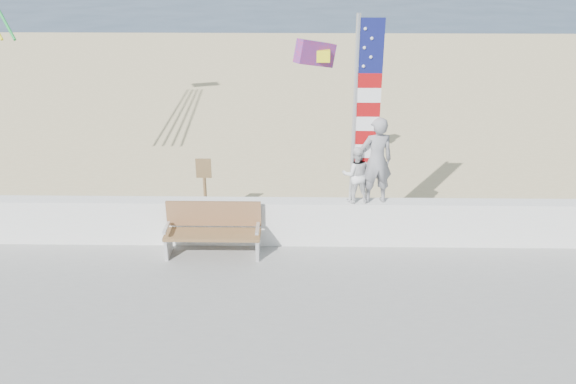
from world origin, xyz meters
name	(u,v)px	position (x,y,z in m)	size (l,w,h in m)	color
ground	(275,307)	(0.00, 0.00, 0.00)	(220.00, 220.00, 0.00)	#2D415A
sand	(285,138)	(0.00, 9.00, 0.04)	(90.00, 40.00, 0.08)	beige
seawall	(278,222)	(0.00, 2.00, 0.63)	(30.00, 0.35, 0.90)	white
adult	(376,160)	(1.85, 2.00, 1.92)	(0.61, 0.40, 1.68)	gray
child	(356,174)	(1.48, 2.00, 1.63)	(0.54, 0.42, 1.11)	white
bench	(213,229)	(-1.21, 1.55, 0.69)	(1.80, 0.57, 1.00)	olive
flag	(362,104)	(1.53, 2.00, 2.99)	(0.50, 0.08, 3.50)	silver
parafoil_kite	(316,54)	(0.78, 5.26, 3.28)	(1.01, 0.82, 0.72)	red
sign	(205,185)	(-1.57, 3.07, 0.94)	(0.32, 0.07, 1.46)	brown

